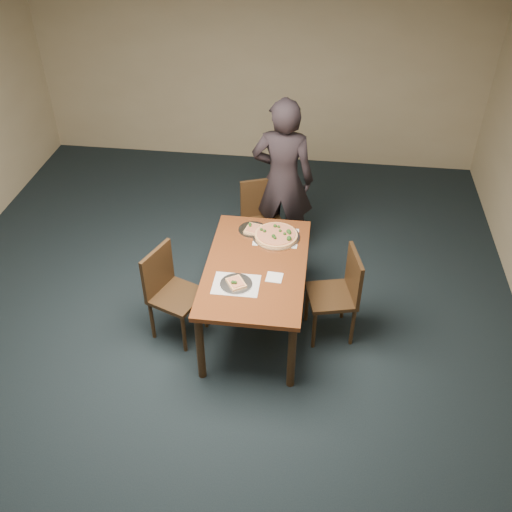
# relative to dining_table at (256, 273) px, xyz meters

# --- Properties ---
(ground) EXTENTS (8.00, 8.00, 0.00)m
(ground) POSITION_rel_dining_table_xyz_m (-0.41, -0.58, -0.66)
(ground) COLOR black
(ground) RESTS_ON ground
(room_shell) EXTENTS (8.00, 8.00, 8.00)m
(room_shell) POSITION_rel_dining_table_xyz_m (-0.41, -0.58, 1.08)
(room_shell) COLOR tan
(room_shell) RESTS_ON ground
(dining_table) EXTENTS (0.90, 1.50, 0.75)m
(dining_table) POSITION_rel_dining_table_xyz_m (0.00, 0.00, 0.00)
(dining_table) COLOR #552611
(dining_table) RESTS_ON ground
(chair_far) EXTENTS (0.54, 0.54, 0.91)m
(chair_far) POSITION_rel_dining_table_xyz_m (-0.08, 1.12, -0.14)
(chair_far) COLOR black
(chair_far) RESTS_ON ground
(chair_left) EXTENTS (0.54, 0.54, 0.91)m
(chair_left) POSITION_rel_dining_table_xyz_m (-0.78, -0.15, -0.14)
(chair_left) COLOR black
(chair_left) RESTS_ON ground
(chair_right) EXTENTS (0.51, 0.51, 0.91)m
(chair_right) POSITION_rel_dining_table_xyz_m (0.77, 0.02, -0.14)
(chair_right) COLOR black
(chair_right) RESTS_ON ground
(diner) EXTENTS (0.68, 0.46, 1.81)m
(diner) POSITION_rel_dining_table_xyz_m (0.12, 1.26, 0.25)
(diner) COLOR black
(diner) RESTS_ON ground
(placemat_main) EXTENTS (0.42, 0.32, 0.00)m
(placemat_main) POSITION_rel_dining_table_xyz_m (0.14, 0.44, 0.09)
(placemat_main) COLOR white
(placemat_main) RESTS_ON dining_table
(placemat_near) EXTENTS (0.40, 0.30, 0.00)m
(placemat_near) POSITION_rel_dining_table_xyz_m (-0.13, -0.29, 0.09)
(placemat_near) COLOR white
(placemat_near) RESTS_ON dining_table
(pizza_pan) EXTENTS (0.45, 0.45, 0.07)m
(pizza_pan) POSITION_rel_dining_table_xyz_m (0.14, 0.44, 0.12)
(pizza_pan) COLOR silver
(pizza_pan) RESTS_ON dining_table
(slice_plate_near) EXTENTS (0.28, 0.28, 0.06)m
(slice_plate_near) POSITION_rel_dining_table_xyz_m (-0.14, -0.29, 0.11)
(slice_plate_near) COLOR silver
(slice_plate_near) RESTS_ON dining_table
(slice_plate_far) EXTENTS (0.28, 0.28, 0.06)m
(slice_plate_far) POSITION_rel_dining_table_xyz_m (-0.10, 0.53, 0.10)
(slice_plate_far) COLOR silver
(slice_plate_far) RESTS_ON dining_table
(napkin) EXTENTS (0.15, 0.15, 0.01)m
(napkin) POSITION_rel_dining_table_xyz_m (0.18, -0.16, 0.09)
(napkin) COLOR white
(napkin) RESTS_ON dining_table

